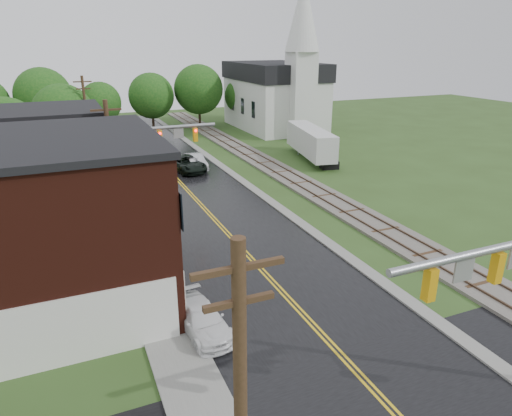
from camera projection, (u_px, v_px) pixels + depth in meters
main_road at (188, 192)px, 39.52m from camera, size 10.00×90.00×0.02m
curb_right at (227, 171)px, 45.83m from camera, size 0.80×70.00×0.12m
sidewalk_left at (123, 222)px, 32.91m from camera, size 2.40×50.00×0.12m
brick_building at (2, 232)px, 20.53m from camera, size 14.30×10.30×8.30m
yellow_house at (44, 183)px, 30.90m from camera, size 8.00×7.00×6.40m
darkred_building at (59, 165)px, 39.39m from camera, size 7.00×6.00×4.40m
church at (278, 89)px, 65.39m from camera, size 10.40×18.40×20.00m
railroad at (269, 165)px, 47.50m from camera, size 3.20×80.00×0.30m
traffic_signal_near at (510, 278)px, 14.93m from camera, size 7.34×0.30×7.20m
traffic_signal_far at (150, 145)px, 33.94m from camera, size 7.34×0.43×7.20m
utility_pole_b at (113, 169)px, 28.48m from camera, size 1.80×0.28×9.00m
utility_pole_c at (87, 118)px, 47.47m from camera, size 1.80×0.28×9.00m
tree_left_c at (9, 132)px, 41.40m from camera, size 6.00×6.00×7.65m
tree_left_e at (65, 116)px, 48.32m from camera, size 6.40×6.40×8.16m
suv_dark at (187, 164)px, 45.49m from camera, size 3.28×5.81×1.53m
sedan_silver at (195, 162)px, 46.33m from camera, size 1.57×4.50×1.48m
pickup_white at (202, 319)px, 20.27m from camera, size 2.14×4.43×1.24m
semi_trailer at (311, 141)px, 49.30m from camera, size 4.39×10.94×3.47m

